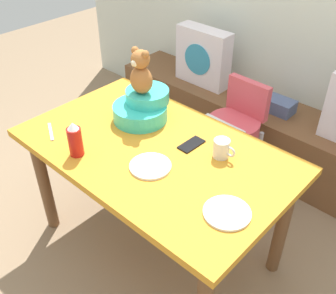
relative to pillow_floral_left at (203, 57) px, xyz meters
The scene contains 14 objects.
ground_plane 1.47m from the pillow_floral_left, 62.39° to the right, with size 8.00×8.00×0.00m, color #8C7256.
window_bench 0.75m from the pillow_floral_left, ahead, with size 2.60×0.44×0.46m, color brown.
pillow_floral_left is the anchor object (origin of this frame).
book_stack 0.71m from the pillow_floral_left, ahead, with size 0.20×0.14×0.10m, color #4D5D86.
dining_table 1.30m from the pillow_floral_left, 62.39° to the right, with size 1.40×0.85×0.74m.
highchair 0.75m from the pillow_floral_left, 34.70° to the right, with size 0.34×0.46×0.79m.
infant_seat_teal 1.07m from the pillow_floral_left, 70.20° to the right, with size 0.30×0.33×0.16m.
teddy_bear 1.11m from the pillow_floral_left, 70.21° to the right, with size 0.13×0.12×0.25m.
ketchup_bottle 1.50m from the pillow_floral_left, 76.07° to the right, with size 0.07×0.07×0.18m.
coffee_mug 1.33m from the pillow_floral_left, 47.75° to the right, with size 0.12×0.08×0.09m.
dinner_plate_near 1.46m from the pillow_floral_left, 61.42° to the right, with size 0.20×0.20×0.01m, color white.
dinner_plate_far 1.71m from the pillow_floral_left, 48.24° to the right, with size 0.20×0.20×0.01m, color white.
cell_phone 1.24m from the pillow_floral_left, 54.31° to the right, with size 0.07×0.14×0.01m, color black.
table_fork 1.43m from the pillow_floral_left, 86.07° to the right, with size 0.02×0.17×0.01m, color silver.
Camera 1 is at (1.13, -1.13, 1.93)m, focal length 42.25 mm.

